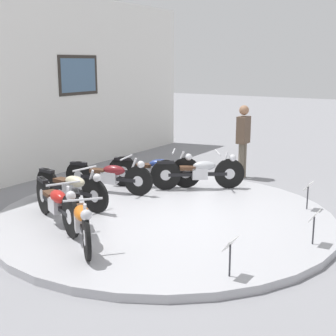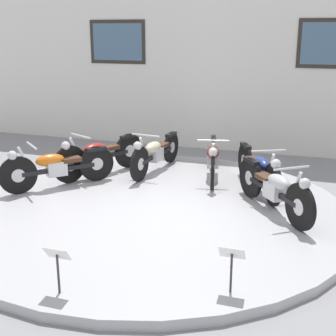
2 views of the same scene
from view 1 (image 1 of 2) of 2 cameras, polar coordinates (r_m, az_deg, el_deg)
name	(u,v)px [view 1 (image 1 of 2)]	position (r m, az deg, el deg)	size (l,w,h in m)	color
ground_plane	(164,220)	(8.34, -0.47, -6.38)	(60.00, 60.00, 0.00)	gray
display_platform	(164,217)	(8.32, -0.47, -5.99)	(5.92, 5.92, 0.12)	#ADADB2
motorcycle_orange	(81,218)	(7.01, -10.54, -6.05)	(1.33, 1.53, 0.79)	black
motorcycle_red	(57,202)	(7.83, -13.42, -4.06)	(0.92, 1.84, 0.81)	black
motorcycle_cream	(72,187)	(8.80, -11.66, -2.22)	(0.54, 1.96, 0.78)	black
motorcycle_maroon	(110,175)	(9.59, -7.09, -0.85)	(0.61, 1.92, 0.78)	black
motorcycle_blue	(156,169)	(9.96, -1.47, -0.13)	(0.97, 1.80, 0.80)	black
motorcycle_silver	(200,171)	(9.81, 3.88, -0.39)	(1.25, 1.61, 0.80)	black
info_placard_front_left	(230,249)	(5.90, 7.59, -9.73)	(0.26, 0.11, 0.51)	#333338
info_placard_front_centre	(314,220)	(7.16, 17.39, -6.11)	(0.26, 0.11, 0.51)	#333338
info_placard_front_right	(308,190)	(8.81, 16.70, -2.54)	(0.26, 0.11, 0.51)	#333338
visitor_standing	(243,137)	(11.27, 9.15, 3.75)	(0.36, 0.23, 1.75)	#6B6051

